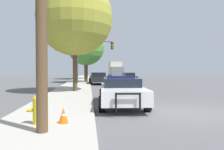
% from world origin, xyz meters
% --- Properties ---
extents(ground_plane, '(110.00, 110.00, 0.00)m').
position_xyz_m(ground_plane, '(0.00, 0.00, 0.00)').
color(ground_plane, '#565659').
extents(sidewalk_left, '(3.00, 110.00, 0.13)m').
position_xyz_m(sidewalk_left, '(-5.10, 0.00, 0.07)').
color(sidewalk_left, '#ADA89E').
rests_on(sidewalk_left, ground_plane).
extents(police_car, '(2.33, 5.50, 1.40)m').
position_xyz_m(police_car, '(-2.25, 2.00, 0.72)').
color(police_car, white).
rests_on(police_car, ground_plane).
extents(fire_hydrant, '(0.59, 0.26, 0.83)m').
position_xyz_m(fire_hydrant, '(-5.28, -1.91, 0.57)').
color(fire_hydrant, gold).
rests_on(fire_hydrant, sidewalk_left).
extents(traffic_light, '(4.37, 0.35, 5.11)m').
position_xyz_m(traffic_light, '(-3.40, 17.71, 3.78)').
color(traffic_light, '#424247').
rests_on(traffic_light, sidewalk_left).
extents(car_background_midblock, '(2.16, 4.64, 1.41)m').
position_xyz_m(car_background_midblock, '(-2.73, 17.57, 0.76)').
color(car_background_midblock, black).
rests_on(car_background_midblock, ground_plane).
extents(car_background_distant, '(2.08, 4.32, 1.36)m').
position_xyz_m(car_background_distant, '(2.51, 35.56, 0.73)').
color(car_background_distant, '#474C51').
rests_on(car_background_distant, ground_plane).
extents(car_background_oncoming, '(1.96, 4.30, 1.32)m').
position_xyz_m(car_background_oncoming, '(1.82, 22.18, 0.70)').
color(car_background_oncoming, black).
rests_on(car_background_oncoming, ground_plane).
extents(box_truck, '(2.61, 6.88, 3.36)m').
position_xyz_m(box_truck, '(1.64, 36.37, 1.76)').
color(box_truck, slate).
rests_on(box_truck, ground_plane).
extents(tree_sidewalk_near, '(5.62, 5.62, 8.25)m').
position_xyz_m(tree_sidewalk_near, '(-4.82, 8.08, 5.56)').
color(tree_sidewalk_near, '#4C3823').
rests_on(tree_sidewalk_near, sidewalk_left).
extents(tree_sidewalk_mid, '(4.83, 4.83, 7.01)m').
position_xyz_m(tree_sidewalk_mid, '(-4.17, 20.68, 4.71)').
color(tree_sidewalk_mid, '#4C3823').
rests_on(tree_sidewalk_mid, sidewalk_left).
extents(tree_sidewalk_far, '(6.06, 6.06, 8.72)m').
position_xyz_m(tree_sidewalk_far, '(-4.42, 31.76, 5.80)').
color(tree_sidewalk_far, brown).
rests_on(tree_sidewalk_far, sidewalk_left).
extents(traffic_cone, '(0.29, 0.29, 0.46)m').
position_xyz_m(traffic_cone, '(-4.53, -1.88, 0.36)').
color(traffic_cone, orange).
rests_on(traffic_cone, sidewalk_left).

